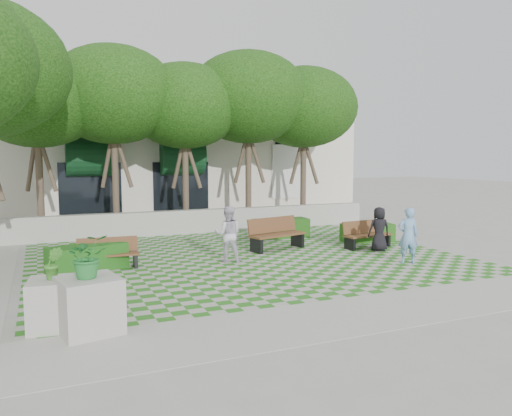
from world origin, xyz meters
name	(u,v)px	position (x,y,z in m)	size (l,w,h in m)	color
ground	(261,264)	(0.00, 0.00, 0.00)	(90.00, 90.00, 0.00)	gray
lawn	(247,257)	(0.00, 1.00, 0.01)	(12.00, 12.00, 0.00)	#2B721E
sidewalk_south	(362,313)	(0.00, -4.70, 0.01)	(16.00, 2.00, 0.01)	#9E9B93
retaining_wall	(196,221)	(0.00, 6.20, 0.45)	(15.00, 0.36, 0.90)	#9E9B93
bench_east	(366,235)	(4.19, 0.95, 0.42)	(1.72, 0.73, 0.88)	#55351D
bench_mid	(276,234)	(1.35, 1.84, 0.49)	(2.04, 1.11, 1.02)	#54321C
bench_west	(108,254)	(-3.93, 1.13, 0.40)	(1.60, 0.63, 0.82)	#54311C
hedge_east	(367,233)	(4.90, 1.88, 0.31)	(1.78, 0.71, 0.62)	#1E5115
hedge_midright	(281,228)	(2.57, 3.91, 0.34)	(1.96, 0.79, 0.69)	#1A4713
hedge_west	(87,258)	(-4.45, 1.10, 0.34)	(1.95, 0.78, 0.68)	#194C14
planter_front	(89,293)	(-4.83, -3.72, 0.68)	(1.11, 1.11, 1.68)	#9E9B93
planter_back	(55,301)	(-5.35, -3.23, 0.48)	(0.96, 0.96, 1.43)	#9E9B93
person_blue	(408,236)	(3.79, -1.50, 0.78)	(0.57, 0.38, 1.57)	#729ED0
person_dark	(379,229)	(4.19, 0.31, 0.70)	(0.68, 0.44, 1.39)	black
person_white	(228,234)	(-0.71, 0.70, 0.79)	(0.77, 0.60, 1.58)	silver
tree_row	(146,94)	(-1.86, 5.95, 5.18)	(17.70, 13.40, 7.41)	#47382B
building	(170,165)	(0.93, 14.08, 2.52)	(18.00, 8.92, 5.15)	silver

